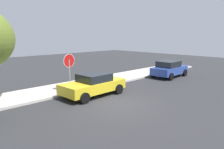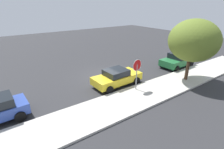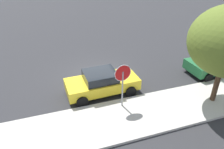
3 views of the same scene
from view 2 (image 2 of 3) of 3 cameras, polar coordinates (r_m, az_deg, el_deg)
ground_plane at (r=16.64m, az=-2.90°, el=-0.53°), size 60.00×60.00×0.00m
sidewalk_curb at (r=13.12m, az=8.79°, el=-7.07°), size 32.00×3.03×0.14m
stop_sign at (r=13.33m, az=8.12°, el=1.66°), size 0.90×0.10×2.58m
parked_car_yellow at (r=14.57m, az=1.58°, el=-0.88°), size 4.22×2.11×1.40m
parked_car_green at (r=20.12m, az=20.55°, el=4.46°), size 3.92×2.19×1.52m
street_tree_near_corner at (r=16.03m, az=25.12°, el=9.98°), size 4.08×4.08×5.34m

